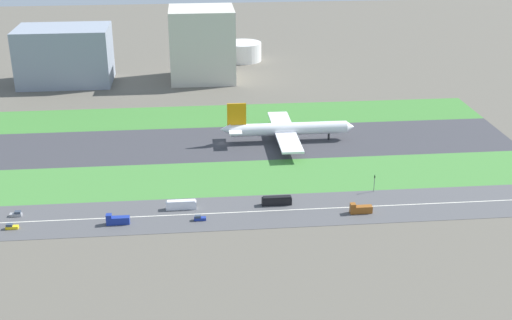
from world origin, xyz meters
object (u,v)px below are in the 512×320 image
Objects in this scene: truck_1 at (360,209)px; bus_1 at (181,205)px; terminal_building at (65,55)px; bus_0 at (277,201)px; fuel_tank_west at (243,52)px; truck_0 at (117,220)px; airliner at (285,129)px; car_2 at (11,227)px; hangar_building at (202,44)px; car_0 at (199,218)px; car_1 at (16,214)px; traffic_light at (374,182)px.

truck_1 is 0.72× the size of bus_1.
bus_0 is at bearing -59.34° from terminal_building.
fuel_tank_west is at bearing 79.46° from bus_1.
fuel_tank_west is at bearing 21.66° from terminal_building.
truck_0 is 198.49m from terminal_building.
airliner is 7.74× the size of truck_0.
airliner is 135.38m from car_2.
hangar_building reaches higher than truck_0.
car_0 is 12.09m from bus_1.
terminal_building reaches higher than car_1.
traffic_light is (40.55, 7.99, 2.47)m from bus_0.
airliner reaches higher than traffic_light.
car_1 is at bearing -8.34° from car_0.
bus_0 is at bearing -174.16° from car_2.
bus_1 is 77.81m from traffic_light.
traffic_light is at bearing 5.90° from bus_1.
truck_1 is at bearing -4.44° from car_1.
car_2 is 0.38× the size of bus_1.
fuel_tank_west reaches higher than car_0.
car_0 is at bearing -98.52° from fuel_tank_west.
car_0 is 1.00× the size of car_1.
terminal_building is at bearing -67.93° from car_0.
truck_1 is 238.37m from fuel_tank_west.
truck_0 is 245.92m from fuel_tank_west.
truck_1 is 1.00× the size of truck_0.
car_2 is at bearing -144.79° from airliner.
car_0 is at bearing -0.00° from truck_1.
bus_0 is at bearing -82.57° from hangar_building.
hangar_building is at bearing -91.89° from car_0.
bus_0 is (-12.76, -68.00, -4.41)m from airliner.
truck_0 is 1.91× the size of car_1.
car_2 is at bearing -170.68° from bus_1.
truck_0 is at bearing -14.66° from car_1.
car_2 is (-110.53, -78.00, -5.31)m from airliner.
airliner is at bearing -118.78° from car_0.
fuel_tank_west is at bearing 57.06° from hangar_building.
bus_0 is 98.28m from car_2.
car_0 is 0.08× the size of terminal_building.
bus_1 is (-67.34, 10.00, 0.15)m from truck_1.
car_2 is 258.54m from fuel_tank_west.
truck_0 is at bearing -100.70° from hangar_building.
truck_0 is 37.74m from car_2.
fuel_tank_west is at bearing 88.63° from bus_0.
hangar_building reaches higher than car_2.
car_1 is 0.18× the size of fuel_tank_west.
hangar_building is (74.02, 192.00, 21.38)m from car_2.
car_2 is 192.96m from terminal_building.
bus_1 is 196.00m from terminal_building.
hangar_building is at bearing 97.43° from bus_0.
terminal_building is (-77.83, 192.00, 16.34)m from car_0.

